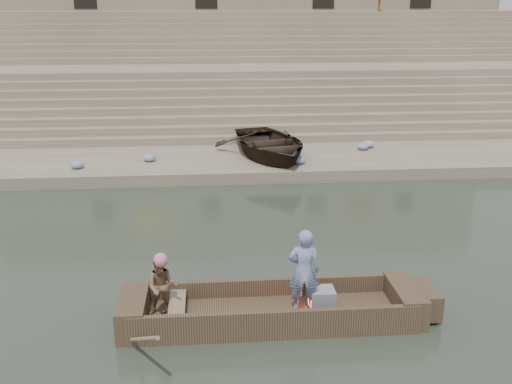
{
  "coord_description": "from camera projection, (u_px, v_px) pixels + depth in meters",
  "views": [
    {
      "loc": [
        -2.09,
        -11.97,
        5.7
      ],
      "look_at": [
        -0.99,
        1.01,
        1.4
      ],
      "focal_mm": 40.55,
      "sensor_mm": 36.0,
      "label": 1
    }
  ],
  "objects": [
    {
      "name": "standing_man",
      "position": [
        304.0,
        271.0,
        10.55
      ],
      "size": [
        0.63,
        0.45,
        1.61
      ],
      "primitive_type": "imported",
      "rotation": [
        0.0,
        0.0,
        3.03
      ],
      "color": "navy",
      "rests_on": "main_rowboat"
    },
    {
      "name": "beached_rowboat",
      "position": [
        269.0,
        144.0,
        20.62
      ],
      "size": [
        4.25,
        5.23,
        0.95
      ],
      "primitive_type": "imported",
      "rotation": [
        0.0,
        0.0,
        0.23
      ],
      "color": "#2D2116",
      "rests_on": "lower_landing"
    },
    {
      "name": "television",
      "position": [
        321.0,
        299.0,
        10.79
      ],
      "size": [
        0.46,
        0.42,
        0.4
      ],
      "color": "gray",
      "rests_on": "main_rowboat"
    },
    {
      "name": "ground",
      "position": [
        303.0,
        262.0,
        13.28
      ],
      "size": [
        120.0,
        120.0,
        0.0
      ],
      "primitive_type": "plane",
      "color": "#2A3427",
      "rests_on": "ground"
    },
    {
      "name": "cloth_bundles",
      "position": [
        257.0,
        154.0,
        20.58
      ],
      "size": [
        10.92,
        2.53,
        0.26
      ],
      "color": "#3F5999",
      "rests_on": "lower_landing"
    },
    {
      "name": "lower_landing",
      "position": [
        267.0,
        162.0,
        20.79
      ],
      "size": [
        32.0,
        4.0,
        0.4
      ],
      "primitive_type": "cube",
      "color": "gray",
      "rests_on": "ground"
    },
    {
      "name": "mid_landing",
      "position": [
        251.0,
        97.0,
        27.51
      ],
      "size": [
        32.0,
        3.0,
        2.8
      ],
      "primitive_type": "cube",
      "color": "gray",
      "rests_on": "ground"
    },
    {
      "name": "ghat_steps",
      "position": [
        249.0,
        83.0,
        28.99
      ],
      "size": [
        32.0,
        11.0,
        5.2
      ],
      "color": "gray",
      "rests_on": "ground"
    },
    {
      "name": "building_wall",
      "position": [
        238.0,
        3.0,
        36.6
      ],
      "size": [
        32.0,
        5.07,
        11.2
      ],
      "color": "gray",
      "rests_on": "ground"
    },
    {
      "name": "upper_landing",
      "position": [
        242.0,
        57.0,
        33.76
      ],
      "size": [
        32.0,
        3.0,
        5.2
      ],
      "primitive_type": "cube",
      "color": "gray",
      "rests_on": "ground"
    },
    {
      "name": "rowing_man",
      "position": [
        162.0,
        287.0,
        10.44
      ],
      "size": [
        0.57,
        0.45,
        1.17
      ],
      "primitive_type": "imported",
      "rotation": [
        0.0,
        0.0,
        -0.01
      ],
      "color": "#246C44",
      "rests_on": "main_rowboat"
    },
    {
      "name": "rowboat_trim",
      "position": [
        283.0,
        306.0,
        10.76
      ],
      "size": [
        6.04,
        2.63,
        1.84
      ],
      "color": "brown",
      "rests_on": "ground"
    },
    {
      "name": "main_rowboat",
      "position": [
        272.0,
        316.0,
        10.82
      ],
      "size": [
        5.0,
        1.3,
        0.22
      ],
      "primitive_type": "cube",
      "color": "brown",
      "rests_on": "ground"
    }
  ]
}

